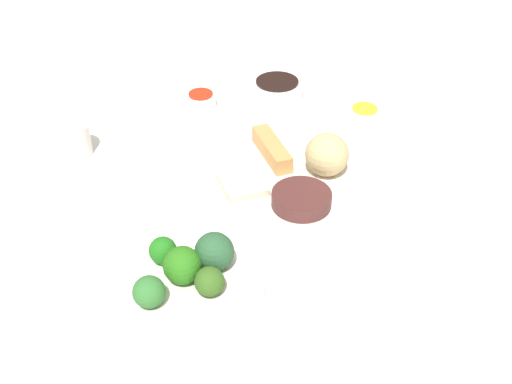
{
  "coord_description": "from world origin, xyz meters",
  "views": [
    {
      "loc": [
        -0.77,
        0.38,
        0.64
      ],
      "look_at": [
        -0.06,
        0.06,
        0.06
      ],
      "focal_mm": 44.87,
      "sensor_mm": 36.0,
      "label": 1
    }
  ],
  "objects_px": {
    "main_plate": "(284,184)",
    "soy_sauce_bowl": "(277,91)",
    "sauce_ramekin_sweet_and_sour": "(201,101)",
    "sauce_ramekin_hot_mustard": "(364,116)",
    "teacup": "(72,140)",
    "broccoli_plate": "(182,285)"
  },
  "relations": [
    {
      "from": "main_plate",
      "to": "soy_sauce_bowl",
      "type": "xyz_separation_m",
      "value": [
        0.27,
        -0.12,
        0.01
      ]
    },
    {
      "from": "soy_sauce_bowl",
      "to": "sauce_ramekin_sweet_and_sour",
      "type": "distance_m",
      "value": 0.15
    },
    {
      "from": "main_plate",
      "to": "sauce_ramekin_hot_mustard",
      "type": "bearing_deg",
      "value": -60.7
    },
    {
      "from": "main_plate",
      "to": "teacup",
      "type": "bearing_deg",
      "value": 50.71
    },
    {
      "from": "main_plate",
      "to": "teacup",
      "type": "xyz_separation_m",
      "value": [
        0.24,
        0.29,
        0.02
      ]
    },
    {
      "from": "sauce_ramekin_sweet_and_sour",
      "to": "sauce_ramekin_hot_mustard",
      "type": "bearing_deg",
      "value": -124.36
    },
    {
      "from": "main_plate",
      "to": "soy_sauce_bowl",
      "type": "height_order",
      "value": "soy_sauce_bowl"
    },
    {
      "from": "soy_sauce_bowl",
      "to": "sauce_ramekin_sweet_and_sour",
      "type": "height_order",
      "value": "soy_sauce_bowl"
    },
    {
      "from": "broccoli_plate",
      "to": "sauce_ramekin_hot_mustard",
      "type": "xyz_separation_m",
      "value": [
        0.28,
        -0.45,
        0.01
      ]
    },
    {
      "from": "broccoli_plate",
      "to": "sauce_ramekin_sweet_and_sour",
      "type": "bearing_deg",
      "value": -22.96
    },
    {
      "from": "soy_sauce_bowl",
      "to": "sauce_ramekin_sweet_and_sour",
      "type": "bearing_deg",
      "value": 76.68
    },
    {
      "from": "sauce_ramekin_hot_mustard",
      "to": "teacup",
      "type": "relative_size",
      "value": 0.89
    },
    {
      "from": "broccoli_plate",
      "to": "teacup",
      "type": "bearing_deg",
      "value": 9.81
    },
    {
      "from": "main_plate",
      "to": "sauce_ramekin_sweet_and_sour",
      "type": "height_order",
      "value": "sauce_ramekin_sweet_and_sour"
    },
    {
      "from": "main_plate",
      "to": "sauce_ramekin_sweet_and_sour",
      "type": "distance_m",
      "value": 0.31
    },
    {
      "from": "sauce_ramekin_sweet_and_sour",
      "to": "sauce_ramekin_hot_mustard",
      "type": "relative_size",
      "value": 1.0
    },
    {
      "from": "broccoli_plate",
      "to": "sauce_ramekin_sweet_and_sour",
      "type": "distance_m",
      "value": 0.5
    },
    {
      "from": "broccoli_plate",
      "to": "main_plate",
      "type": "bearing_deg",
      "value": -56.25
    },
    {
      "from": "main_plate",
      "to": "sauce_ramekin_hot_mustard",
      "type": "relative_size",
      "value": 4.72
    },
    {
      "from": "soy_sauce_bowl",
      "to": "teacup",
      "type": "distance_m",
      "value": 0.41
    },
    {
      "from": "soy_sauce_bowl",
      "to": "sauce_ramekin_sweet_and_sour",
      "type": "xyz_separation_m",
      "value": [
        0.03,
        0.15,
        -0.01
      ]
    },
    {
      "from": "main_plate",
      "to": "sauce_ramekin_sweet_and_sour",
      "type": "relative_size",
      "value": 4.72
    }
  ]
}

